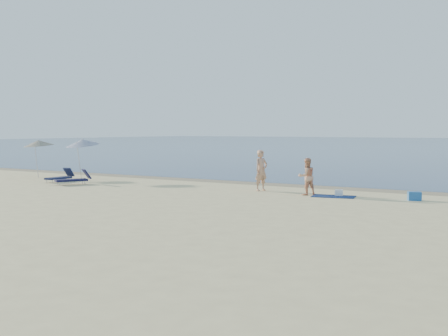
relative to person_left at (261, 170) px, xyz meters
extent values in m
cube|color=#847254|center=(-1.65, 2.93, -0.92)|extent=(240.00, 1.60, 0.00)
imported|color=tan|center=(0.00, 0.00, 0.00)|extent=(0.65, 0.79, 1.85)
imported|color=tan|center=(2.41, -0.47, -0.14)|extent=(0.94, 0.97, 1.57)
cube|color=#0E1E49|center=(3.60, -0.44, -0.91)|extent=(1.88, 1.27, 0.03)
cube|color=white|center=(3.71, -0.14, -0.79)|extent=(0.38, 0.35, 0.28)
cube|color=#1D57A1|center=(6.73, 0.04, -0.75)|extent=(0.59, 0.52, 0.35)
cylinder|color=silver|center=(-10.71, -0.71, 0.09)|extent=(0.10, 0.32, 2.12)
cone|color=white|center=(-10.71, -0.43, 1.14)|extent=(2.14, 2.16, 0.57)
sphere|color=silver|center=(-10.71, -0.43, 1.33)|extent=(0.06, 0.06, 0.06)
cylinder|color=silver|center=(-14.16, -0.68, 0.05)|extent=(0.11, 0.22, 2.05)
cone|color=beige|center=(-14.16, -0.51, 1.07)|extent=(2.22, 2.23, 0.47)
sphere|color=silver|center=(-14.16, -0.51, 1.25)|extent=(0.06, 0.06, 0.06)
cube|color=#161C3E|center=(-11.08, -1.87, -0.71)|extent=(0.55, 1.46, 0.10)
cube|color=#161C3E|center=(-11.07, -1.15, -0.44)|extent=(0.54, 0.36, 0.47)
cylinder|color=#A5A5AD|center=(-10.87, -1.88, -0.82)|extent=(0.03, 0.03, 0.21)
cube|color=#121333|center=(-9.42, -2.53, -0.70)|extent=(1.28, 1.64, 0.10)
cube|color=#121333|center=(-9.03, -1.86, -0.41)|extent=(0.68, 0.61, 0.50)
cylinder|color=#A5A5AD|center=(-9.22, -2.65, -0.81)|extent=(0.03, 0.03, 0.23)
camera|label=1|loc=(11.74, -22.43, 1.86)|focal=45.00mm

